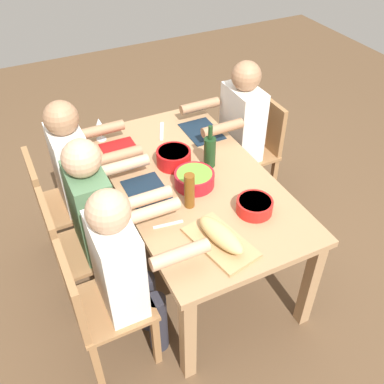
{
  "coord_description": "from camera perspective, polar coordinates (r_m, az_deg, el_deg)",
  "views": [
    {
      "loc": [
        1.9,
        -0.93,
        2.41
      ],
      "look_at": [
        0.0,
        0.0,
        0.63
      ],
      "focal_mm": 40.8,
      "sensor_mm": 36.0,
      "label": 1
    }
  ],
  "objects": [
    {
      "name": "cutting_board",
      "position": [
        2.29,
        3.72,
        -6.58
      ],
      "size": [
        0.44,
        0.29,
        0.02
      ],
      "primitive_type": "cube",
      "rotation": [
        0.0,
        0.0,
        0.2
      ],
      "color": "tan",
      "rests_on": "dining_table"
    },
    {
      "name": "serving_bowl_greens",
      "position": [
        2.47,
        8.19,
        -1.73
      ],
      "size": [
        0.21,
        0.21,
        0.08
      ],
      "color": "red",
      "rests_on": "dining_table"
    },
    {
      "name": "serving_bowl_salad",
      "position": [
        2.62,
        0.31,
        1.81
      ],
      "size": [
        0.24,
        0.24,
        0.09
      ],
      "color": "#B21923",
      "rests_on": "dining_table"
    },
    {
      "name": "diner_near_left",
      "position": [
        2.93,
        -14.54,
        2.82
      ],
      "size": [
        0.41,
        0.53,
        1.2
      ],
      "color": "#2D2D38",
      "rests_on": "ground_plane"
    },
    {
      "name": "beer_bottle",
      "position": [
        2.43,
        -0.34,
        0.16
      ],
      "size": [
        0.06,
        0.06,
        0.22
      ],
      "primitive_type": "cylinder",
      "color": "brown",
      "rests_on": "dining_table"
    },
    {
      "name": "diner_near_right",
      "position": [
        2.27,
        -8.65,
        -9.59
      ],
      "size": [
        0.41,
        0.53,
        1.2
      ],
      "color": "#2D2D38",
      "rests_on": "ground_plane"
    },
    {
      "name": "placemat_near_center",
      "position": [
        2.61,
        -5.9,
        0.05
      ],
      "size": [
        0.32,
        0.23,
        0.01
      ],
      "primitive_type": "cube",
      "color": "#142333",
      "rests_on": "dining_table"
    },
    {
      "name": "placemat_near_left",
      "position": [
        2.95,
        -9.14,
        5.12
      ],
      "size": [
        0.32,
        0.23,
        0.01
      ],
      "primitive_type": "cube",
      "color": "maroon",
      "rests_on": "dining_table"
    },
    {
      "name": "wine_glass",
      "position": [
        3.06,
        -12.03,
        8.55
      ],
      "size": [
        0.08,
        0.08,
        0.17
      ],
      "color": "silver",
      "rests_on": "dining_table"
    },
    {
      "name": "wine_bottle",
      "position": [
        2.75,
        2.34,
        5.36
      ],
      "size": [
        0.08,
        0.08,
        0.29
      ],
      "color": "#193819",
      "rests_on": "dining_table"
    },
    {
      "name": "bread_loaf",
      "position": [
        2.25,
        3.78,
        -5.62
      ],
      "size": [
        0.34,
        0.17,
        0.09
      ],
      "primitive_type": "ellipsoid",
      "rotation": [
        0.0,
        0.0,
        0.2
      ],
      "color": "tan",
      "rests_on": "cutting_board"
    },
    {
      "name": "dining_table",
      "position": [
        2.76,
        0.0,
        0.36
      ],
      "size": [
        1.64,
        0.92,
        0.74
      ],
      "color": "#A87F56",
      "rests_on": "ground_plane"
    },
    {
      "name": "chair_near_right",
      "position": [
        2.42,
        -12.35,
        -14.24
      ],
      "size": [
        0.4,
        0.4,
        0.85
      ],
      "color": "#9E7044",
      "rests_on": "ground_plane"
    },
    {
      "name": "chair_near_left",
      "position": [
        3.05,
        -17.18,
        -1.36
      ],
      "size": [
        0.4,
        0.4,
        0.85
      ],
      "color": "#9E7044",
      "rests_on": "ground_plane"
    },
    {
      "name": "fork_near_right",
      "position": [
        2.39,
        -3.14,
        -4.25
      ],
      "size": [
        0.04,
        0.17,
        0.01
      ],
      "primitive_type": "cube",
      "rotation": [
        0.0,
        0.0,
        -0.13
      ],
      "color": "silver",
      "rests_on": "dining_table"
    },
    {
      "name": "diner_far_left",
      "position": [
        3.29,
        5.94,
        8.44
      ],
      "size": [
        0.41,
        0.53,
        1.2
      ],
      "color": "#2D2D38",
      "rests_on": "ground_plane"
    },
    {
      "name": "placemat_far_left",
      "position": [
        3.14,
        1.27,
        7.94
      ],
      "size": [
        0.32,
        0.23,
        0.01
      ],
      "primitive_type": "cube",
      "color": "#142333",
      "rests_on": "dining_table"
    },
    {
      "name": "chair_near_center",
      "position": [
        2.71,
        -15.08,
        -7.06
      ],
      "size": [
        0.4,
        0.4,
        0.85
      ],
      "color": "#9E7044",
      "rests_on": "ground_plane"
    },
    {
      "name": "serving_bowl_fruit",
      "position": [
        2.78,
        -2.41,
        4.63
      ],
      "size": [
        0.22,
        0.22,
        0.1
      ],
      "color": "red",
      "rests_on": "dining_table"
    },
    {
      "name": "ground_plane",
      "position": [
        3.21,
        0.0,
        -8.62
      ],
      "size": [
        8.0,
        8.0,
        0.0
      ],
      "primitive_type": "plane",
      "color": "brown"
    },
    {
      "name": "diner_near_center",
      "position": [
        2.58,
        -11.99,
        -2.6
      ],
      "size": [
        0.41,
        0.53,
        1.2
      ],
      "color": "#2D2D38",
      "rests_on": "ground_plane"
    },
    {
      "name": "carving_knife",
      "position": [
        3.15,
        -3.98,
        7.95
      ],
      "size": [
        0.22,
        0.12,
        0.01
      ],
      "primitive_type": "cube",
      "rotation": [
        0.0,
        0.0,
        2.72
      ],
      "color": "silver",
      "rests_on": "dining_table"
    },
    {
      "name": "chair_far_left",
      "position": [
        3.49,
        8.3,
        6.09
      ],
      "size": [
        0.4,
        0.4,
        0.85
      ],
      "color": "#9E7044",
      "rests_on": "ground_plane"
    }
  ]
}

